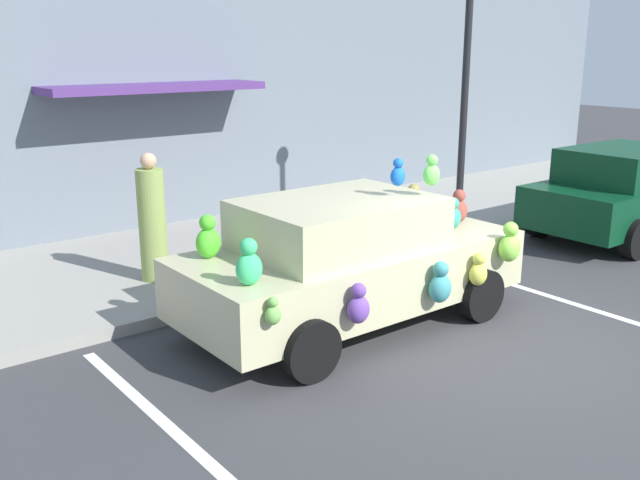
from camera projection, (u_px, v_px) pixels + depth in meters
ground_plane at (519, 350)px, 7.70m from camera, size 60.00×60.00×0.00m
sidewalk at (264, 245)px, 11.47m from camera, size 24.00×4.00×0.15m
storefront_building at (191, 46)px, 12.25m from camera, size 24.00×1.25×6.40m
parking_stripe_front at (537, 292)px, 9.49m from camera, size 0.12×3.60×0.01m
parking_stripe_rear at (163, 422)px, 6.23m from camera, size 0.12×3.60×0.01m
plush_covered_car at (349, 260)px, 8.20m from camera, size 4.15×2.10×2.02m
parked_sedan_behind at (627, 191)px, 12.12m from camera, size 4.02×1.93×1.54m
teddy_bear_on_sidewalk at (339, 225)px, 11.05m from camera, size 0.38×0.31×0.72m
street_lamp_post at (465, 83)px, 11.43m from camera, size 0.28×0.28×4.05m
pedestrian_near_shopfront at (152, 222)px, 9.36m from camera, size 0.36×0.36×1.72m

